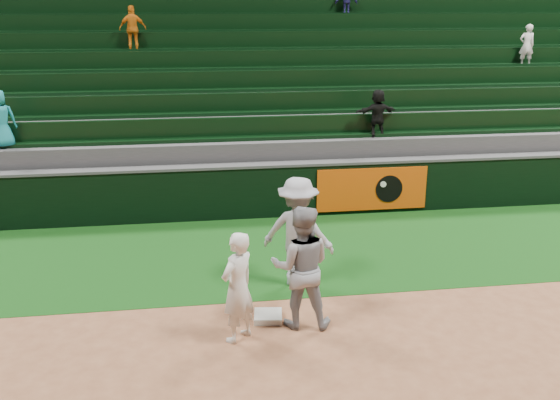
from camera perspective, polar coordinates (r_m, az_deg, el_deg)
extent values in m
plane|color=brown|center=(9.67, -0.72, -11.61)|extent=(70.00, 70.00, 0.00)
cube|color=#0D370E|center=(12.36, -2.55, -4.85)|extent=(36.00, 4.20, 0.01)
cube|color=silver|center=(9.89, -1.10, -10.59)|extent=(0.48, 0.48, 0.10)
imported|color=white|center=(9.02, -3.90, -7.96)|extent=(0.72, 0.71, 1.67)
imported|color=gray|center=(9.36, 1.94, -6.13)|extent=(1.04, 0.87, 1.91)
imported|color=#A4A5B1|center=(10.70, 1.65, -2.92)|extent=(1.43, 1.17, 1.93)
cube|color=black|center=(14.22, -3.48, 0.72)|extent=(36.00, 0.35, 1.20)
cube|color=#D84C0A|center=(14.59, 8.41, 0.99)|extent=(2.60, 0.05, 1.00)
cylinder|color=black|center=(14.68, 9.94, 1.02)|extent=(0.64, 0.02, 0.64)
cylinder|color=white|center=(14.58, 9.43, 1.43)|extent=(0.14, 0.02, 0.14)
cube|color=#424244|center=(14.06, -3.53, 3.14)|extent=(36.00, 0.40, 0.06)
cube|color=#39393C|center=(14.86, -3.74, 2.36)|extent=(36.00, 0.85, 1.65)
cube|color=black|center=(14.86, -3.90, 6.62)|extent=(36.00, 0.14, 0.50)
cube|color=black|center=(14.74, -3.83, 5.69)|extent=(36.00, 0.45, 0.08)
cube|color=#39393C|center=(15.62, -4.01, 3.96)|extent=(36.00, 0.85, 2.10)
cube|color=black|center=(15.62, -4.18, 8.82)|extent=(36.00, 0.14, 0.50)
cube|color=black|center=(15.49, -4.12, 7.96)|extent=(36.00, 0.45, 0.08)
cube|color=#39393C|center=(16.40, -4.25, 5.42)|extent=(36.00, 0.85, 2.55)
cube|color=black|center=(16.40, -4.44, 10.82)|extent=(36.00, 0.14, 0.50)
cube|color=black|center=(16.26, -4.38, 10.01)|extent=(36.00, 0.45, 0.08)
cube|color=#39393C|center=(17.19, -4.48, 6.74)|extent=(36.00, 0.85, 3.00)
cube|color=black|center=(17.20, -4.68, 12.63)|extent=(36.00, 0.14, 0.50)
cube|color=black|center=(17.05, -4.62, 11.88)|extent=(36.00, 0.45, 0.08)
cube|color=#39393C|center=(17.98, -4.68, 7.95)|extent=(36.00, 0.85, 3.45)
cube|color=black|center=(18.01, -4.90, 14.28)|extent=(36.00, 0.14, 0.50)
cube|color=black|center=(17.86, -4.84, 13.58)|extent=(36.00, 0.45, 0.08)
cube|color=#39393C|center=(18.78, -4.87, 9.05)|extent=(36.00, 0.85, 3.90)
cube|color=black|center=(18.84, -5.10, 15.79)|extent=(36.00, 0.14, 0.50)
cube|color=black|center=(18.68, -5.05, 15.13)|extent=(36.00, 0.45, 0.08)
cube|color=#39393C|center=(19.59, -5.05, 10.06)|extent=(36.00, 0.85, 4.35)
cube|color=black|center=(19.68, -5.29, 17.17)|extent=(36.00, 0.14, 0.50)
cube|color=black|center=(19.52, -5.24, 16.55)|extent=(36.00, 0.45, 0.08)
imported|color=teal|center=(15.03, -24.18, 6.76)|extent=(0.70, 0.54, 1.28)
imported|color=orange|center=(17.72, -13.31, 14.99)|extent=(0.75, 0.41, 1.21)
imported|color=black|center=(15.13, 8.90, 7.85)|extent=(1.09, 0.55, 1.13)
imported|color=white|center=(19.30, 21.63, 13.01)|extent=(0.45, 0.33, 1.15)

